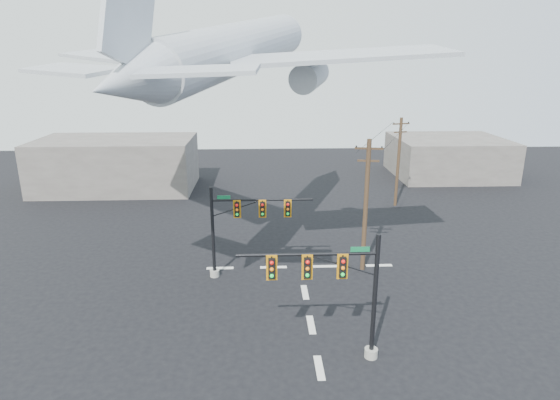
{
  "coord_description": "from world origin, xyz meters",
  "views": [
    {
      "loc": [
        -2.82,
        -20.1,
        15.06
      ],
      "look_at": [
        -1.79,
        5.0,
        7.42
      ],
      "focal_mm": 30.0,
      "sensor_mm": 36.0,
      "label": 1
    }
  ],
  "objects_px": {
    "signal_mast_near": "(340,291)",
    "airliner": "(237,50)",
    "signal_mast_far": "(238,227)",
    "utility_pole_b": "(398,161)",
    "utility_pole_a": "(366,204)"
  },
  "relations": [
    {
      "from": "signal_mast_near",
      "to": "airliner",
      "type": "bearing_deg",
      "value": 113.92
    },
    {
      "from": "signal_mast_far",
      "to": "utility_pole_b",
      "type": "relative_size",
      "value": 0.79
    },
    {
      "from": "signal_mast_near",
      "to": "airliner",
      "type": "height_order",
      "value": "airliner"
    },
    {
      "from": "utility_pole_a",
      "to": "airliner",
      "type": "xyz_separation_m",
      "value": [
        -8.99,
        1.56,
        10.48
      ]
    },
    {
      "from": "signal_mast_far",
      "to": "utility_pole_b",
      "type": "bearing_deg",
      "value": 45.68
    },
    {
      "from": "signal_mast_far",
      "to": "utility_pole_b",
      "type": "height_order",
      "value": "utility_pole_b"
    },
    {
      "from": "signal_mast_far",
      "to": "airliner",
      "type": "height_order",
      "value": "airliner"
    },
    {
      "from": "signal_mast_near",
      "to": "utility_pole_b",
      "type": "distance_m",
      "value": 28.13
    },
    {
      "from": "signal_mast_far",
      "to": "utility_pole_b",
      "type": "distance_m",
      "value": 22.75
    },
    {
      "from": "signal_mast_near",
      "to": "signal_mast_far",
      "type": "bearing_deg",
      "value": 119.25
    },
    {
      "from": "signal_mast_near",
      "to": "signal_mast_far",
      "type": "xyz_separation_m",
      "value": [
        -5.54,
        9.89,
        -0.12
      ]
    },
    {
      "from": "signal_mast_near",
      "to": "utility_pole_a",
      "type": "bearing_deg",
      "value": 71.63
    },
    {
      "from": "signal_mast_near",
      "to": "signal_mast_far",
      "type": "distance_m",
      "value": 11.33
    },
    {
      "from": "airliner",
      "to": "signal_mast_near",
      "type": "bearing_deg",
      "value": -135.71
    },
    {
      "from": "signal_mast_near",
      "to": "signal_mast_far",
      "type": "relative_size",
      "value": 0.99
    }
  ]
}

